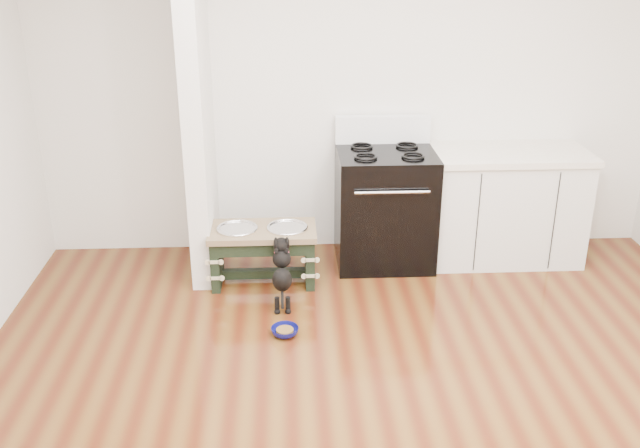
# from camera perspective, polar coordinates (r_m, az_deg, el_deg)

# --- Properties ---
(ground) EXTENTS (5.00, 5.00, 0.00)m
(ground) POSITION_cam_1_polar(r_m,az_deg,el_deg) (4.04, 5.55, -16.25)
(ground) COLOR #4A1D0D
(ground) RESTS_ON ground
(room_shell) EXTENTS (5.00, 5.00, 5.00)m
(room_shell) POSITION_cam_1_polar(r_m,az_deg,el_deg) (3.28, 6.62, 6.39)
(room_shell) COLOR silver
(room_shell) RESTS_ON ground
(partition_wall) EXTENTS (0.15, 0.80, 2.70)m
(partition_wall) POSITION_cam_1_polar(r_m,az_deg,el_deg) (5.37, -9.82, 9.65)
(partition_wall) COLOR silver
(partition_wall) RESTS_ON ground
(oven_range) EXTENTS (0.76, 0.69, 1.14)m
(oven_range) POSITION_cam_1_polar(r_m,az_deg,el_deg) (5.70, 5.20, 1.47)
(oven_range) COLOR black
(oven_range) RESTS_ON ground
(cabinet_run) EXTENTS (1.24, 0.64, 0.91)m
(cabinet_run) POSITION_cam_1_polar(r_m,az_deg,el_deg) (5.94, 14.57, 1.44)
(cabinet_run) COLOR silver
(cabinet_run) RESTS_ON ground
(dog_feeder) EXTENTS (0.80, 0.43, 0.46)m
(dog_feeder) POSITION_cam_1_polar(r_m,az_deg,el_deg) (5.40, -4.60, -1.63)
(dog_feeder) COLOR black
(dog_feeder) RESTS_ON ground
(puppy) EXTENTS (0.14, 0.41, 0.49)m
(puppy) POSITION_cam_1_polar(r_m,az_deg,el_deg) (5.08, -3.06, -3.79)
(puppy) COLOR black
(puppy) RESTS_ON ground
(floor_bowl) EXTENTS (0.24, 0.24, 0.06)m
(floor_bowl) POSITION_cam_1_polar(r_m,az_deg,el_deg) (4.83, -2.83, -8.57)
(floor_bowl) COLOR #0C0D54
(floor_bowl) RESTS_ON ground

